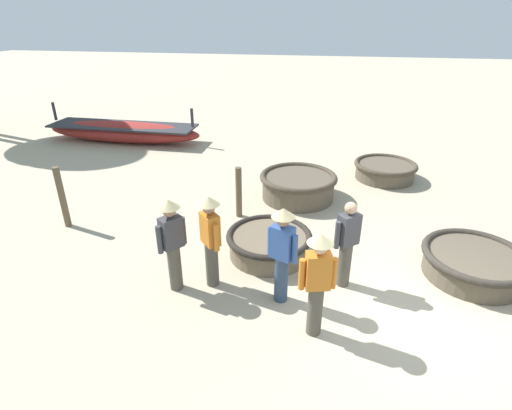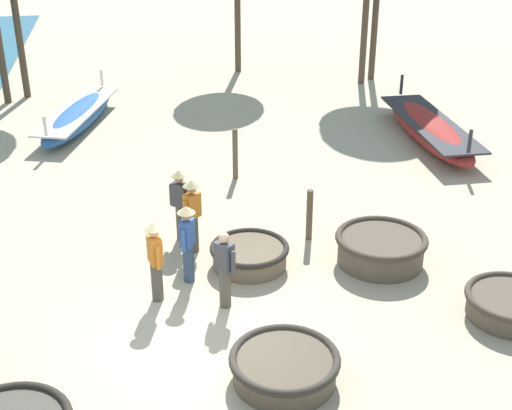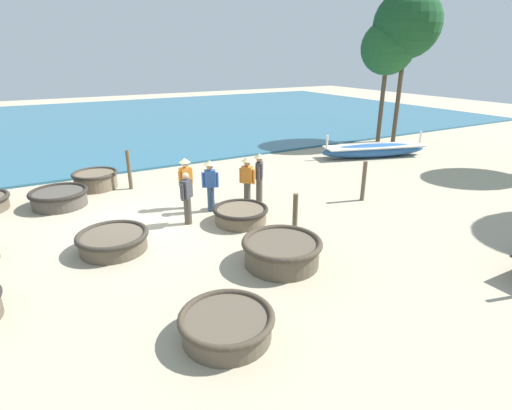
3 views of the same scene
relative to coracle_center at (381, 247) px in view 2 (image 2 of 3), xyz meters
The scene contains 14 objects.
ground_plane 4.57m from the coracle_center, 150.84° to the right, with size 80.00×80.00×0.00m, color tan.
coracle_center is the anchor object (origin of this frame).
coracle_tilted 4.33m from the coracle_center, 129.18° to the right, with size 1.81×1.81×0.49m.
coracle_beside_post 2.74m from the coracle_center, behind, with size 1.65×1.65×0.48m.
coracle_front_right 2.88m from the coracle_center, 52.71° to the right, with size 1.72×1.72×0.48m.
long_boat_green_hull 11.79m from the coracle_center, 124.65° to the left, with size 2.60×5.43×1.17m.
long_boat_ochre_hull 7.59m from the coracle_center, 60.53° to the left, with size 1.37×5.73×1.30m.
fisherman_by_coracle 4.75m from the coracle_center, behind, with size 0.36×0.52×1.67m.
fisherman_crouching 4.06m from the coracle_center, behind, with size 0.36×0.49×1.67m.
fisherman_hauling 4.02m from the coracle_center, 163.52° to the left, with size 0.41×0.39×1.67m.
fisherman_with_hat 4.42m from the coracle_center, 157.05° to the left, with size 0.44×0.38×1.67m.
fisherman_standing_right 3.61m from the coracle_center, 162.36° to the right, with size 0.38×0.43×1.57m.
mooring_post_shoreline 5.41m from the coracle_center, 116.11° to the left, with size 0.14×0.14×1.37m, color brown.
mooring_post_inland 1.77m from the coracle_center, 135.04° to the left, with size 0.14×0.14×1.19m, color brown.
Camera 2 is at (-0.74, -10.13, 7.64)m, focal length 50.00 mm.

